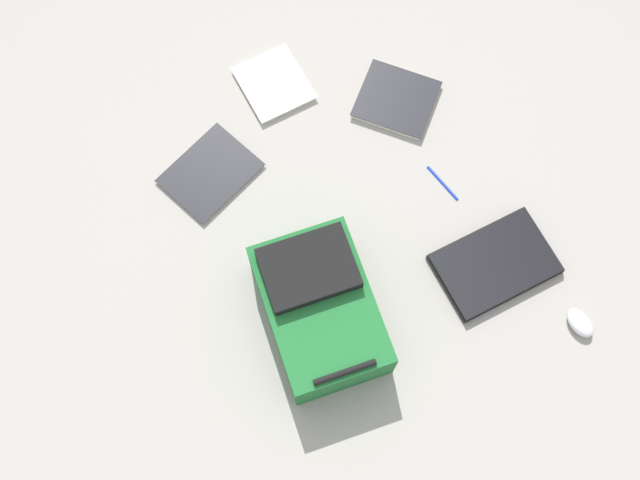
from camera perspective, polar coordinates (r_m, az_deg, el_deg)
ground_plane at (r=2.35m, az=0.55°, el=0.70°), size 4.08×4.08×0.00m
backpack at (r=2.18m, az=-0.05°, el=-4.97°), size 0.29×0.43×0.22m
laptop at (r=2.35m, az=12.61°, el=-1.70°), size 0.37×0.27×0.03m
book_manual at (r=2.43m, az=-7.98°, el=4.83°), size 0.34×0.31×0.01m
book_comic at (r=2.55m, az=-3.36°, el=11.26°), size 0.23×0.25×0.02m
book_red at (r=2.53m, az=5.57°, el=10.11°), size 0.32×0.32×0.02m
computer_mouse at (r=2.37m, az=18.40°, el=-5.75°), size 0.08×0.10×0.04m
pen_black at (r=2.43m, az=8.91°, el=4.14°), size 0.05×0.13×0.01m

